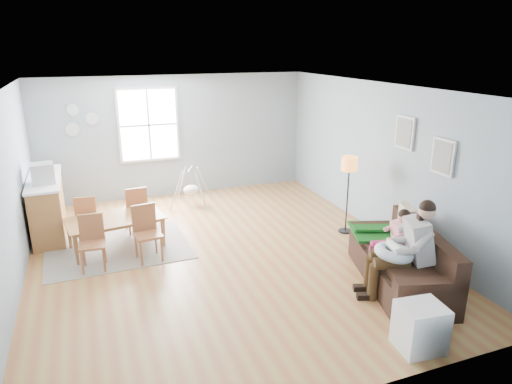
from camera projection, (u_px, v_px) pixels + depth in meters
name	position (u px, v px, depth m)	size (l,w,h in m)	color
room	(219.00, 108.00, 6.82)	(8.40, 9.40, 3.90)	#AD673D
window	(149.00, 125.00, 9.94)	(1.32, 0.08, 1.62)	silver
pictures	(423.00, 144.00, 7.06)	(0.05, 1.34, 0.74)	silver
wall_plates	(79.00, 120.00, 9.41)	(0.67, 0.02, 0.66)	#A3BBC3
sofa	(404.00, 265.00, 6.56)	(1.43, 2.24, 0.84)	black
green_throw	(383.00, 231.00, 7.13)	(0.95, 0.82, 0.04)	#125017
beige_pillow	(406.00, 221.00, 6.95)	(0.14, 0.48, 0.48)	tan
father	(406.00, 246.00, 6.13)	(1.06, 0.71, 1.39)	#99999B
nursing_pillow	(394.00, 253.00, 6.14)	(0.53, 0.53, 0.14)	silver
infant	(394.00, 246.00, 6.15)	(0.18, 0.36, 0.13)	white
toddler	(396.00, 233.00, 6.61)	(0.58, 0.35, 0.87)	white
floor_lamp	(349.00, 170.00, 8.12)	(0.29, 0.29, 1.43)	black
storage_cube	(420.00, 327.00, 5.15)	(0.54, 0.49, 0.55)	white
rug	(118.00, 248.00, 7.80)	(2.34, 1.78, 0.01)	gray
dining_table	(117.00, 233.00, 7.71)	(1.56, 0.87, 0.55)	olive
chair_sw	(92.00, 239.00, 6.99)	(0.42, 0.42, 0.86)	#9E6236
chair_se	(146.00, 229.00, 7.29)	(0.45, 0.45, 0.90)	#9E6236
chair_nw	(87.00, 215.00, 8.01)	(0.41, 0.41, 0.83)	#9E6236
chair_ne	(136.00, 207.00, 8.30)	(0.44, 0.44, 0.89)	#9E6236
counter	(48.00, 205.00, 8.31)	(0.58, 1.89, 1.05)	olive
monitor	(42.00, 173.00, 7.78)	(0.40, 0.38, 0.35)	#BCBDC2
baby_swing	(191.00, 189.00, 9.77)	(1.06, 1.06, 0.82)	#BCBDC2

